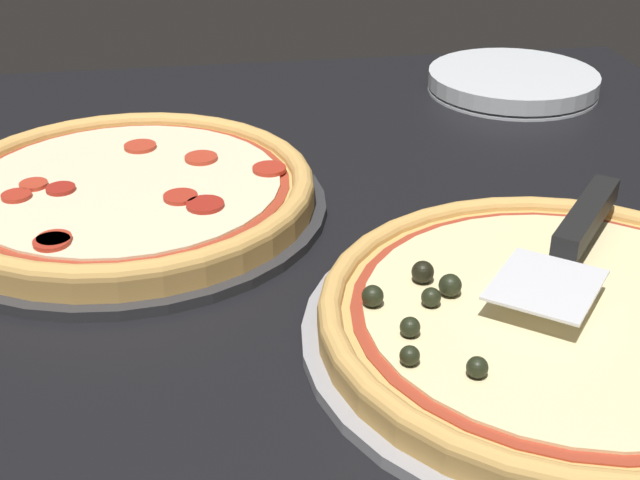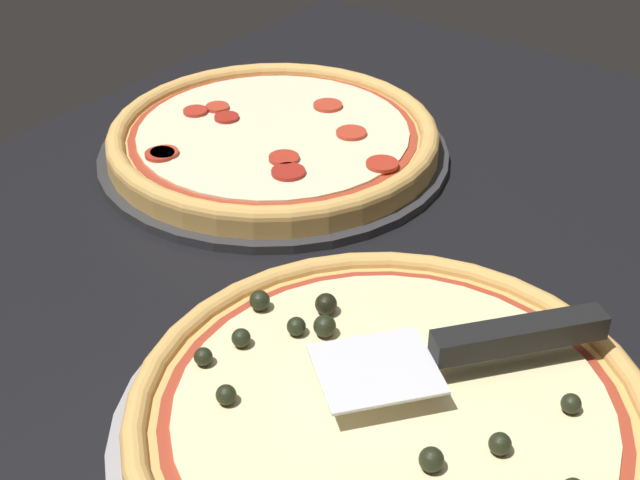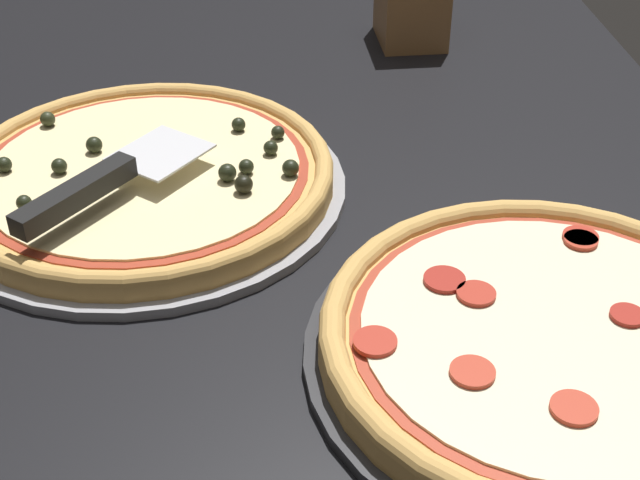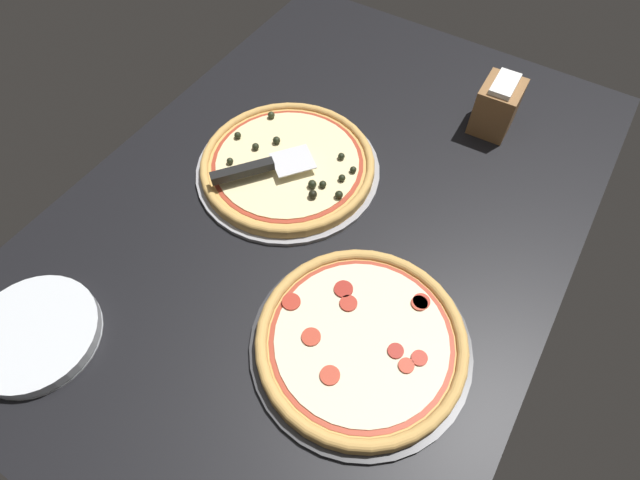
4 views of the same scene
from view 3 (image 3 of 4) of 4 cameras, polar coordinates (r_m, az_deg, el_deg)
ground_plane at (r=90.77cm, az=-3.60°, el=0.99°), size 143.62×100.60×3.60cm
pizza_pan_front at (r=93.80cm, az=-11.21°, el=3.23°), size 41.30×41.30×1.00cm
pizza_front at (r=92.84cm, az=-11.32°, el=4.22°), size 38.83×38.83×3.95cm
pizza_pan_back at (r=73.95cm, az=14.37°, el=-7.28°), size 39.61×39.61×1.00cm
pizza_back at (r=72.61cm, az=14.60°, el=-6.07°), size 37.24×37.24×3.07cm
serving_spatula at (r=85.24cm, az=-14.39°, el=3.41°), size 20.45×17.60×2.00cm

